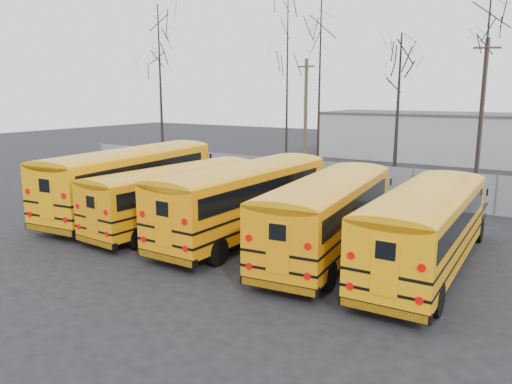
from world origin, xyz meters
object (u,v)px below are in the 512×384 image
Objects in this scene: bus_e at (427,222)px; utility_pole_right at (482,112)px; bus_b at (178,191)px; utility_pole_left at (306,115)px; bus_d at (330,209)px; bus_a at (134,175)px; bus_c at (247,194)px.

utility_pole_right is at bearing 92.68° from bus_e.
utility_pole_left is at bearing 102.04° from bus_b.
bus_d is (7.21, 0.09, 0.10)m from bus_b.
utility_pole_right reaches higher than bus_d.
bus_a is 3.58m from bus_b.
bus_b is 20.46m from utility_pole_right.
utility_pole_left is (-5.71, 16.48, 2.44)m from bus_c.
bus_e is at bearing -1.18° from bus_c.
bus_e is (14.14, -0.65, -0.22)m from bus_a.
utility_pole_left is at bearing 126.51° from bus_e.
bus_c is 3.85m from bus_d.
bus_a reaches higher than bus_d.
bus_a reaches higher than bus_c.
bus_e is at bearing 4.90° from bus_b.
bus_b is 1.22× the size of utility_pole_left.
utility_pole_right is at bearing 66.36° from bus_b.
bus_b is 0.94× the size of bus_d.
bus_d is 3.45m from bus_e.
utility_pole_left is at bearing 110.36° from bus_c.
bus_e is (7.28, -0.31, -0.10)m from bus_c.
bus_c is at bearing 176.35° from bus_e.
bus_d is (10.69, -0.69, -0.20)m from bus_a.
bus_b is at bearing -142.24° from utility_pole_right.
utility_pole_left reaches higher than bus_d.
utility_pole_left is at bearing 80.50° from bus_a.
bus_c is at bearing -58.66° from utility_pole_left.
bus_e is at bearing -110.48° from utility_pole_right.
utility_pole_right is (9.45, 17.89, 3.08)m from bus_b.
bus_e is (10.67, 0.13, 0.07)m from bus_b.
bus_d reaches higher than bus_b.
bus_a is 16.35m from utility_pole_left.
bus_d is at bearing -9.09° from bus_a.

